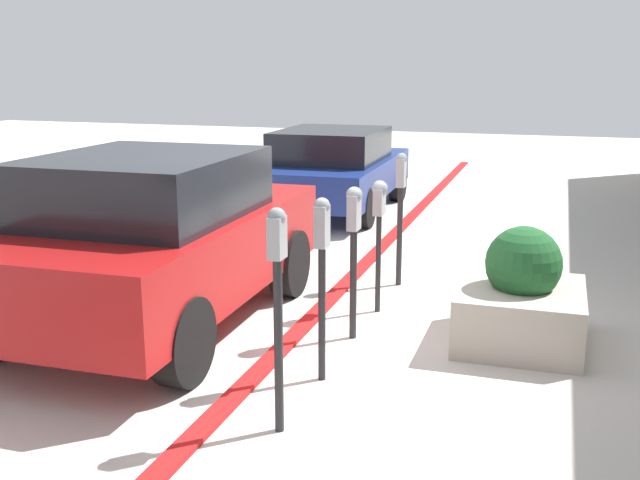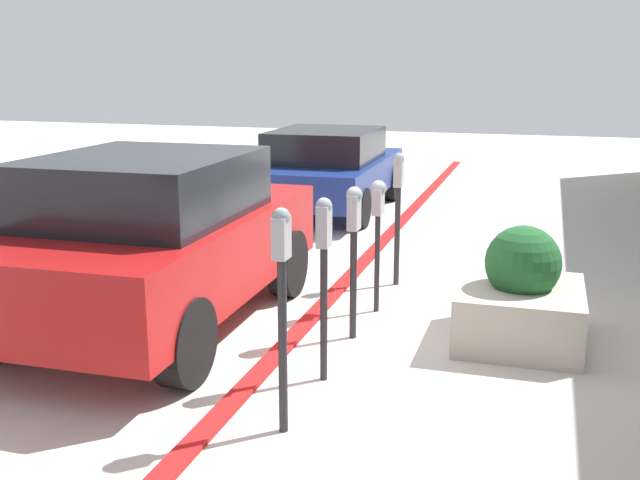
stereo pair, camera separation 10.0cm
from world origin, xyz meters
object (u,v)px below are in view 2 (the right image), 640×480
(parking_meter_nearest, at_px, (282,286))
(parked_car_middle, at_px, (153,238))
(parking_meter_middle, at_px, (354,233))
(parking_meter_second, at_px, (324,257))
(planter_box, at_px, (521,299))
(parking_meter_fourth, at_px, (378,213))
(parking_meter_farthest, at_px, (398,198))
(parked_car_rear, at_px, (328,168))

(parking_meter_nearest, xyz_separation_m, parked_car_middle, (1.63, 1.85, -0.18))
(parking_meter_nearest, xyz_separation_m, parking_meter_middle, (1.84, -0.01, -0.06))
(parking_meter_second, bearing_deg, planter_box, -48.26)
(parking_meter_fourth, relative_size, parking_meter_farthest, 0.90)
(parking_meter_second, distance_m, parking_meter_fourth, 1.73)
(planter_box, height_order, parked_car_rear, parked_car_rear)
(parking_meter_middle, height_order, parked_car_rear, parking_meter_middle)
(parking_meter_middle, bearing_deg, parking_meter_farthest, -1.74)
(planter_box, xyz_separation_m, parked_car_middle, (-0.54, 3.31, 0.45))
(parking_meter_nearest, distance_m, parking_meter_farthest, 3.59)
(parked_car_rear, bearing_deg, planter_box, -148.71)
(parked_car_rear, bearing_deg, parking_meter_second, -164.85)
(parking_meter_nearest, relative_size, planter_box, 1.29)
(parking_meter_fourth, bearing_deg, parking_meter_middle, 176.86)
(parked_car_middle, bearing_deg, parking_meter_middle, -84.31)
(parking_meter_farthest, distance_m, parked_car_rear, 4.32)
(parking_meter_middle, bearing_deg, parking_meter_nearest, 179.63)
(parked_car_middle, xyz_separation_m, parked_car_rear, (5.81, 0.01, -0.14))
(parking_meter_farthest, bearing_deg, parked_car_middle, 135.61)
(parking_meter_middle, height_order, parked_car_middle, parked_car_middle)
(parking_meter_nearest, relative_size, parking_meter_farthest, 1.04)
(parking_meter_second, height_order, parking_meter_middle, parking_meter_second)
(parking_meter_nearest, height_order, planter_box, parking_meter_nearest)
(planter_box, height_order, parked_car_middle, parked_car_middle)
(parking_meter_nearest, xyz_separation_m, planter_box, (2.17, -1.45, -0.63))
(planter_box, bearing_deg, parking_meter_nearest, 146.16)
(parked_car_rear, bearing_deg, parking_meter_farthest, -154.32)
(parking_meter_second, xyz_separation_m, parked_car_middle, (0.74, 1.87, -0.15))
(parking_meter_fourth, distance_m, planter_box, 1.59)
(parking_meter_farthest, relative_size, planter_box, 1.23)
(parking_meter_middle, relative_size, parking_meter_fourth, 1.05)
(parking_meter_fourth, bearing_deg, parked_car_rear, 21.71)
(parking_meter_second, relative_size, parked_car_middle, 0.38)
(parking_meter_nearest, bearing_deg, parking_meter_second, -1.27)
(parking_meter_nearest, distance_m, parked_car_middle, 2.47)
(planter_box, relative_size, parked_car_rear, 0.31)
(parking_meter_second, bearing_deg, parking_meter_nearest, 178.73)
(parking_meter_farthest, xyz_separation_m, planter_box, (-1.42, -1.39, -0.59))
(parking_meter_nearest, bearing_deg, parked_car_middle, 48.69)
(parked_car_middle, distance_m, parked_car_rear, 5.82)
(parking_meter_farthest, height_order, parked_car_rear, parking_meter_farthest)
(parking_meter_fourth, relative_size, parked_car_middle, 0.34)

